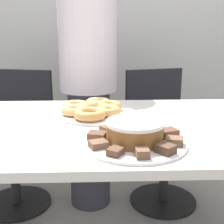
% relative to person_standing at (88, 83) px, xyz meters
% --- Properties ---
extents(wall_back, '(8.00, 0.05, 2.60)m').
position_rel_person_standing_xyz_m(wall_back, '(0.13, 0.81, 0.50)').
color(wall_back, beige).
rests_on(wall_back, ground_plane).
extents(table, '(1.57, 0.83, 0.76)m').
position_rel_person_standing_xyz_m(table, '(0.13, -0.71, -0.14)').
color(table, silver).
rests_on(table, ground_plane).
extents(person_standing, '(0.34, 0.34, 1.53)m').
position_rel_person_standing_xyz_m(person_standing, '(0.00, 0.00, 0.00)').
color(person_standing, '#383842').
rests_on(person_standing, ground_plane).
extents(office_chair_left, '(0.53, 0.53, 0.86)m').
position_rel_person_standing_xyz_m(office_chair_left, '(-0.47, 0.04, -0.40)').
color(office_chair_left, black).
rests_on(office_chair_left, ground_plane).
extents(office_chair_right, '(0.54, 0.54, 0.86)m').
position_rel_person_standing_xyz_m(office_chair_right, '(0.47, 0.04, -0.40)').
color(office_chair_right, black).
rests_on(office_chair_right, ground_plane).
extents(plate_cake, '(0.33, 0.33, 0.01)m').
position_rel_person_standing_xyz_m(plate_cake, '(0.18, -0.93, -0.04)').
color(plate_cake, white).
rests_on(plate_cake, table).
extents(plate_donuts, '(0.35, 0.35, 0.01)m').
position_rel_person_standing_xyz_m(plate_donuts, '(0.05, -0.57, -0.04)').
color(plate_donuts, white).
rests_on(plate_donuts, table).
extents(frosted_cake, '(0.19, 0.19, 0.07)m').
position_rel_person_standing_xyz_m(frosted_cake, '(0.18, -0.93, 0.00)').
color(frosted_cake, brown).
rests_on(frosted_cake, plate_cake).
extents(lamington_0, '(0.04, 0.05, 0.02)m').
position_rel_person_standing_xyz_m(lamington_0, '(0.17, -0.81, -0.02)').
color(lamington_0, '#513828').
rests_on(lamington_0, plate_cake).
extents(lamington_1, '(0.07, 0.07, 0.02)m').
position_rel_person_standing_xyz_m(lamington_1, '(0.10, -0.84, -0.02)').
color(lamington_1, brown).
rests_on(lamington_1, plate_cake).
extents(lamington_2, '(0.07, 0.06, 0.02)m').
position_rel_person_standing_xyz_m(lamington_2, '(0.06, -0.90, -0.02)').
color(lamington_2, brown).
rests_on(lamington_2, plate_cake).
extents(lamington_3, '(0.07, 0.06, 0.02)m').
position_rel_person_standing_xyz_m(lamington_3, '(0.06, -0.98, -0.02)').
color(lamington_3, brown).
rests_on(lamington_3, plate_cake).
extents(lamington_4, '(0.06, 0.06, 0.02)m').
position_rel_person_standing_xyz_m(lamington_4, '(0.11, -1.04, -0.02)').
color(lamington_4, brown).
rests_on(lamington_4, plate_cake).
extents(lamington_5, '(0.04, 0.05, 0.03)m').
position_rel_person_standing_xyz_m(lamington_5, '(0.19, -1.06, -0.02)').
color(lamington_5, brown).
rests_on(lamington_5, plate_cake).
extents(lamington_6, '(0.07, 0.07, 0.03)m').
position_rel_person_standing_xyz_m(lamington_6, '(0.26, -1.03, -0.02)').
color(lamington_6, '#513828').
rests_on(lamington_6, plate_cake).
extents(lamington_7, '(0.06, 0.06, 0.02)m').
position_rel_person_standing_xyz_m(lamington_7, '(0.30, -0.97, -0.02)').
color(lamington_7, brown).
rests_on(lamington_7, plate_cake).
extents(lamington_8, '(0.07, 0.07, 0.03)m').
position_rel_person_standing_xyz_m(lamington_8, '(0.30, -0.89, -0.02)').
color(lamington_8, brown).
rests_on(lamington_8, plate_cake).
extents(lamington_9, '(0.07, 0.08, 0.02)m').
position_rel_person_standing_xyz_m(lamington_9, '(0.25, -0.83, -0.02)').
color(lamington_9, brown).
rests_on(lamington_9, plate_cake).
extents(donut_0, '(0.12, 0.12, 0.03)m').
position_rel_person_standing_xyz_m(donut_0, '(0.05, -0.57, -0.02)').
color(donut_0, '#D18E4C').
rests_on(donut_0, plate_donuts).
extents(donut_1, '(0.12, 0.12, 0.04)m').
position_rel_person_standing_xyz_m(donut_1, '(0.06, -0.47, -0.01)').
color(donut_1, '#E5AD66').
rests_on(donut_1, plate_donuts).
extents(donut_2, '(0.11, 0.11, 0.03)m').
position_rel_person_standing_xyz_m(donut_2, '(-0.04, -0.50, -0.02)').
color(donut_2, '#E5AD66').
rests_on(donut_2, plate_donuts).
extents(donut_3, '(0.11, 0.11, 0.04)m').
position_rel_person_standing_xyz_m(donut_3, '(-0.04, -0.60, -0.02)').
color(donut_3, '#E5AD66').
rests_on(donut_3, plate_donuts).
extents(donut_4, '(0.13, 0.13, 0.04)m').
position_rel_person_standing_xyz_m(donut_4, '(0.03, -0.66, -0.01)').
color(donut_4, '#D18E4C').
rests_on(donut_4, plate_donuts).
extents(donut_5, '(0.11, 0.11, 0.04)m').
position_rel_person_standing_xyz_m(donut_5, '(0.10, -0.61, -0.02)').
color(donut_5, tan).
rests_on(donut_5, plate_donuts).
extents(donut_6, '(0.11, 0.11, 0.04)m').
position_rel_person_standing_xyz_m(donut_6, '(0.11, -0.53, -0.01)').
color(donut_6, '#D18E4C').
rests_on(donut_6, plate_donuts).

